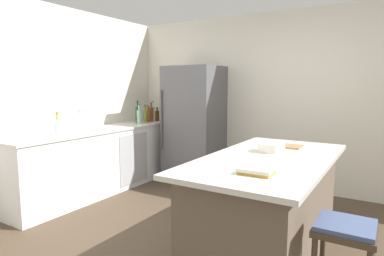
{
  "coord_description": "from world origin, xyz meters",
  "views": [
    {
      "loc": [
        1.51,
        -2.6,
        1.53
      ],
      "look_at": [
        -0.64,
        0.89,
        1.0
      ],
      "focal_mm": 30.74,
      "sensor_mm": 36.0,
      "label": 1
    }
  ],
  "objects_px": {
    "sink_faucet": "(80,119)",
    "mixing_bowl": "(271,147)",
    "kitchen_island": "(267,206)",
    "wine_bottle": "(138,114)",
    "olive_oil_bottle": "(145,116)",
    "cookbook_stack": "(257,171)",
    "syrup_bottle": "(157,116)",
    "refrigerator": "(194,124)",
    "flower_vase": "(58,127)",
    "soda_bottle": "(153,113)",
    "cutting_board": "(287,146)",
    "bar_stool": "(345,242)",
    "vinegar_bottle": "(149,115)",
    "whiskey_bottle": "(151,114)",
    "gin_bottle": "(139,116)"
  },
  "relations": [
    {
      "from": "wine_bottle",
      "to": "gin_bottle",
      "type": "xyz_separation_m",
      "value": [
        0.1,
        -0.08,
        -0.02
      ]
    },
    {
      "from": "soda_bottle",
      "to": "syrup_bottle",
      "type": "xyz_separation_m",
      "value": [
        0.17,
        -0.08,
        -0.04
      ]
    },
    {
      "from": "kitchen_island",
      "to": "vinegar_bottle",
      "type": "relative_size",
      "value": 7.26
    },
    {
      "from": "bar_stool",
      "to": "olive_oil_bottle",
      "type": "distance_m",
      "value": 3.92
    },
    {
      "from": "olive_oil_bottle",
      "to": "wine_bottle",
      "type": "height_order",
      "value": "wine_bottle"
    },
    {
      "from": "syrup_bottle",
      "to": "whiskey_bottle",
      "type": "distance_m",
      "value": 0.11
    },
    {
      "from": "soda_bottle",
      "to": "cutting_board",
      "type": "bearing_deg",
      "value": -24.7
    },
    {
      "from": "vinegar_bottle",
      "to": "cutting_board",
      "type": "xyz_separation_m",
      "value": [
        2.61,
        -0.98,
        -0.12
      ]
    },
    {
      "from": "cutting_board",
      "to": "sink_faucet",
      "type": "bearing_deg",
      "value": -172.55
    },
    {
      "from": "cutting_board",
      "to": "flower_vase",
      "type": "bearing_deg",
      "value": -164.41
    },
    {
      "from": "kitchen_island",
      "to": "gin_bottle",
      "type": "xyz_separation_m",
      "value": [
        -2.58,
        1.27,
        0.58
      ]
    },
    {
      "from": "gin_bottle",
      "to": "mixing_bowl",
      "type": "height_order",
      "value": "gin_bottle"
    },
    {
      "from": "kitchen_island",
      "to": "vinegar_bottle",
      "type": "height_order",
      "value": "vinegar_bottle"
    },
    {
      "from": "refrigerator",
      "to": "mixing_bowl",
      "type": "xyz_separation_m",
      "value": [
        1.73,
        -1.44,
        0.03
      ]
    },
    {
      "from": "syrup_bottle",
      "to": "gin_bottle",
      "type": "xyz_separation_m",
      "value": [
        0.0,
        -0.48,
        0.03
      ]
    },
    {
      "from": "cookbook_stack",
      "to": "cutting_board",
      "type": "height_order",
      "value": "cookbook_stack"
    },
    {
      "from": "cookbook_stack",
      "to": "sink_faucet",
      "type": "bearing_deg",
      "value": 164.26
    },
    {
      "from": "refrigerator",
      "to": "vinegar_bottle",
      "type": "distance_m",
      "value": 0.84
    },
    {
      "from": "refrigerator",
      "to": "whiskey_bottle",
      "type": "height_order",
      "value": "refrigerator"
    },
    {
      "from": "bar_stool",
      "to": "olive_oil_bottle",
      "type": "height_order",
      "value": "olive_oil_bottle"
    },
    {
      "from": "gin_bottle",
      "to": "mixing_bowl",
      "type": "relative_size",
      "value": 1.23
    },
    {
      "from": "syrup_bottle",
      "to": "cutting_board",
      "type": "relative_size",
      "value": 0.82
    },
    {
      "from": "syrup_bottle",
      "to": "cookbook_stack",
      "type": "distance_m",
      "value": 3.56
    },
    {
      "from": "bar_stool",
      "to": "mixing_bowl",
      "type": "bearing_deg",
      "value": 132.12
    },
    {
      "from": "wine_bottle",
      "to": "vinegar_bottle",
      "type": "bearing_deg",
      "value": 69.59
    },
    {
      "from": "kitchen_island",
      "to": "gin_bottle",
      "type": "height_order",
      "value": "gin_bottle"
    },
    {
      "from": "kitchen_island",
      "to": "sink_faucet",
      "type": "height_order",
      "value": "sink_faucet"
    },
    {
      "from": "flower_vase",
      "to": "cutting_board",
      "type": "height_order",
      "value": "flower_vase"
    },
    {
      "from": "olive_oil_bottle",
      "to": "cookbook_stack",
      "type": "relative_size",
      "value": 1.19
    },
    {
      "from": "refrigerator",
      "to": "cutting_board",
      "type": "height_order",
      "value": "refrigerator"
    },
    {
      "from": "bar_stool",
      "to": "cookbook_stack",
      "type": "xyz_separation_m",
      "value": [
        -0.6,
        0.02,
        0.37
      ]
    },
    {
      "from": "sink_faucet",
      "to": "vinegar_bottle",
      "type": "bearing_deg",
      "value": 85.26
    },
    {
      "from": "sink_faucet",
      "to": "gin_bottle",
      "type": "distance_m",
      "value": 1.07
    },
    {
      "from": "vinegar_bottle",
      "to": "gin_bottle",
      "type": "relative_size",
      "value": 0.87
    },
    {
      "from": "gin_bottle",
      "to": "flower_vase",
      "type": "bearing_deg",
      "value": -93.52
    },
    {
      "from": "flower_vase",
      "to": "refrigerator",
      "type": "bearing_deg",
      "value": 64.83
    },
    {
      "from": "refrigerator",
      "to": "flower_vase",
      "type": "height_order",
      "value": "refrigerator"
    },
    {
      "from": "kitchen_island",
      "to": "wine_bottle",
      "type": "distance_m",
      "value": 3.07
    },
    {
      "from": "kitchen_island",
      "to": "sink_faucet",
      "type": "xyz_separation_m",
      "value": [
        -2.72,
        0.21,
        0.62
      ]
    },
    {
      "from": "flower_vase",
      "to": "vinegar_bottle",
      "type": "distance_m",
      "value": 1.72
    },
    {
      "from": "sink_faucet",
      "to": "bar_stool",
      "type": "bearing_deg",
      "value": -13.36
    },
    {
      "from": "sink_faucet",
      "to": "olive_oil_bottle",
      "type": "height_order",
      "value": "sink_faucet"
    },
    {
      "from": "bar_stool",
      "to": "flower_vase",
      "type": "bearing_deg",
      "value": 172.81
    },
    {
      "from": "whiskey_bottle",
      "to": "gin_bottle",
      "type": "height_order",
      "value": "whiskey_bottle"
    },
    {
      "from": "sink_faucet",
      "to": "olive_oil_bottle",
      "type": "distance_m",
      "value": 1.24
    },
    {
      "from": "sink_faucet",
      "to": "mixing_bowl",
      "type": "height_order",
      "value": "sink_faucet"
    },
    {
      "from": "kitchen_island",
      "to": "mixing_bowl",
      "type": "bearing_deg",
      "value": 104.36
    },
    {
      "from": "olive_oil_bottle",
      "to": "wine_bottle",
      "type": "relative_size",
      "value": 0.8
    },
    {
      "from": "sink_faucet",
      "to": "whiskey_bottle",
      "type": "relative_size",
      "value": 0.93
    },
    {
      "from": "whiskey_bottle",
      "to": "cutting_board",
      "type": "xyz_separation_m",
      "value": [
        2.63,
        -1.08,
        -0.13
      ]
    }
  ]
}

